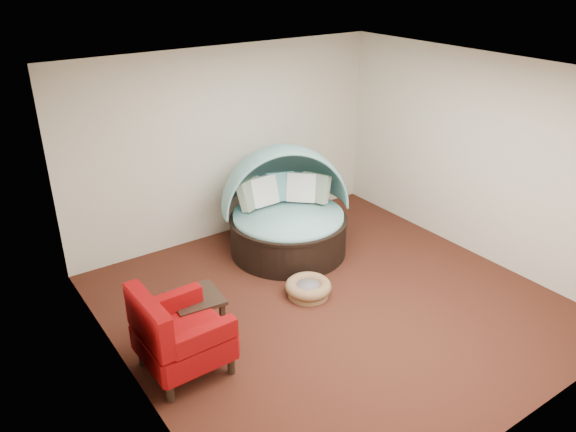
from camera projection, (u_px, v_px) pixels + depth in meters
floor at (332, 303)px, 6.94m from camera, size 5.00×5.00×0.00m
wall_back at (227, 144)px, 8.20m from camera, size 5.00×0.00×5.00m
wall_front at (535, 302)px, 4.49m from camera, size 5.00×0.00×5.00m
wall_left at (121, 263)px, 5.05m from camera, size 0.00×5.00×5.00m
wall_right at (478, 158)px, 7.64m from camera, size 0.00×5.00×5.00m
ceiling at (341, 74)px, 5.75m from camera, size 5.00×5.00×0.00m
canopy_daybed at (287, 204)px, 7.93m from camera, size 2.18×2.16×1.53m
pet_basket at (308, 288)px, 7.06m from camera, size 0.66×0.66×0.20m
red_armchair at (178, 334)px, 5.63m from camera, size 0.87×0.87×1.00m
side_table at (197, 310)px, 6.23m from camera, size 0.59×0.59×0.52m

